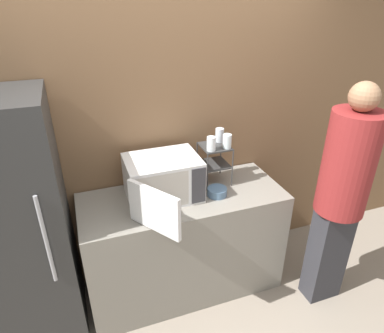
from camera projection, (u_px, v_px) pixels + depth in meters
name	position (u px, v px, depth m)	size (l,w,h in m)	color
ground_plane	(197.00, 311.00, 2.77)	(12.00, 12.00, 0.00)	gray
wall_back	(168.00, 132.00, 2.73)	(8.00, 0.06, 2.60)	brown
counter	(184.00, 243.00, 2.82)	(1.57, 0.64, 0.91)	gray
microwave	(163.00, 179.00, 2.52)	(0.56, 0.76, 0.32)	silver
dish_rack	(215.00, 156.00, 2.70)	(0.22, 0.24, 0.32)	#333333
glass_front_left	(211.00, 144.00, 2.56)	(0.07, 0.07, 0.11)	silver
glass_back_right	(220.00, 135.00, 2.71)	(0.07, 0.07, 0.11)	silver
glass_front_right	(227.00, 141.00, 2.60)	(0.07, 0.07, 0.11)	silver
bowl	(217.00, 192.00, 2.61)	(0.15, 0.15, 0.06)	slate
person	(342.00, 190.00, 2.47)	(0.35, 0.35, 1.81)	#2D2D33
refrigerator	(20.00, 228.00, 2.28)	(0.62, 0.64, 1.80)	#2D2D2D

